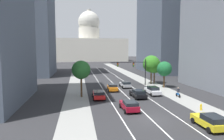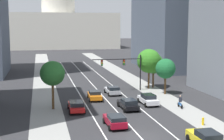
% 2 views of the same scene
% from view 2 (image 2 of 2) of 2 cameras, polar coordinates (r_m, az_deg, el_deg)
% --- Properties ---
extents(ground_plane, '(400.00, 400.00, 0.00)m').
position_cam_2_polar(ground_plane, '(72.02, -4.60, -1.15)').
color(ground_plane, '#2B2B2D').
extents(sidewalk_left, '(4.06, 130.00, 0.01)m').
position_cam_2_polar(sidewalk_left, '(66.45, -11.61, -2.03)').
color(sidewalk_left, gray).
rests_on(sidewalk_left, ground).
extents(sidewalk_right, '(4.06, 130.00, 0.01)m').
position_cam_2_polar(sidewalk_right, '(68.96, 3.29, -1.53)').
color(sidewalk_right, gray).
rests_on(sidewalk_right, ground).
extents(lane_stripe_left, '(0.16, 90.00, 0.01)m').
position_cam_2_polar(lane_stripe_left, '(56.94, -5.95, -3.53)').
color(lane_stripe_left, white).
rests_on(lane_stripe_left, ground).
extents(lane_stripe_center, '(0.16, 90.00, 0.01)m').
position_cam_2_polar(lane_stripe_center, '(57.42, -2.55, -3.40)').
color(lane_stripe_center, white).
rests_on(lane_stripe_center, ground).
extents(lane_stripe_right, '(0.16, 90.00, 0.01)m').
position_cam_2_polar(lane_stripe_right, '(58.09, 0.78, -3.27)').
color(lane_stripe_right, white).
rests_on(lane_stripe_right, ground).
extents(office_tower_far_right, '(19.64, 27.51, 31.85)m').
position_cam_2_polar(office_tower_far_right, '(88.50, 11.80, 10.73)').
color(office_tower_far_right, '#4C5666').
rests_on(office_tower_far_right, ground).
extents(capitol_building, '(54.98, 28.02, 38.93)m').
position_cam_2_polar(capitol_building, '(164.61, -9.16, 7.96)').
color(capitol_building, beige).
rests_on(capitol_building, ground).
extents(car_yellow, '(2.12, 4.16, 1.54)m').
position_cam_2_polar(car_yellow, '(32.36, 15.72, -11.11)').
color(car_yellow, yellow).
rests_on(car_yellow, ground).
extents(car_orange, '(2.10, 4.10, 1.39)m').
position_cam_2_polar(car_orange, '(49.65, -3.00, -4.33)').
color(car_orange, orange).
rests_on(car_orange, ground).
extents(car_red, '(2.13, 4.80, 1.37)m').
position_cam_2_polar(car_red, '(43.40, -6.17, -6.13)').
color(car_red, red).
rests_on(car_red, ground).
extents(car_crimson, '(2.10, 4.14, 1.43)m').
position_cam_2_polar(car_crimson, '(36.67, 0.54, -8.62)').
color(car_crimson, maroon).
rests_on(car_crimson, ground).
extents(car_white, '(2.05, 4.44, 1.51)m').
position_cam_2_polar(car_white, '(46.99, 6.20, -4.99)').
color(car_white, silver).
rests_on(car_white, ground).
extents(car_silver, '(2.05, 4.15, 1.40)m').
position_cam_2_polar(car_silver, '(53.33, 0.08, -3.47)').
color(car_silver, '#B2B5BA').
rests_on(car_silver, ground).
extents(car_black, '(2.16, 4.61, 1.42)m').
position_cam_2_polar(car_black, '(44.17, 2.80, -5.83)').
color(car_black, black).
rests_on(car_black, ground).
extents(traffic_signal_mast, '(8.44, 0.39, 6.11)m').
position_cam_2_polar(traffic_signal_mast, '(55.75, 2.20, 0.75)').
color(traffic_signal_mast, black).
rests_on(traffic_signal_mast, ground).
extents(fire_hydrant, '(0.26, 0.35, 0.91)m').
position_cam_2_polar(fire_hydrant, '(38.78, 15.34, -8.46)').
color(fire_hydrant, yellow).
rests_on(fire_hydrant, ground).
extents(cyclist, '(0.37, 1.70, 1.72)m').
position_cam_2_polar(cyclist, '(45.74, 11.63, -5.37)').
color(cyclist, black).
rests_on(cyclist, ground).
extents(street_tree_mid_left, '(3.28, 3.28, 6.44)m').
position_cam_2_polar(street_tree_mid_left, '(44.26, -10.19, -0.61)').
color(street_tree_mid_left, '#51381E').
rests_on(street_tree_mid_left, ground).
extents(street_tree_far_right, '(3.22, 3.22, 5.77)m').
position_cam_2_polar(street_tree_far_right, '(53.86, 9.17, 0.21)').
color(street_tree_far_right, '#51381E').
rests_on(street_tree_far_right, ground).
extents(street_tree_mid_right, '(3.63, 3.63, 6.14)m').
position_cam_2_polar(street_tree_mid_right, '(59.34, 7.12, 1.11)').
color(street_tree_mid_right, '#51381E').
rests_on(street_tree_mid_right, ground).
extents(street_tree_near_right, '(4.18, 4.18, 6.97)m').
position_cam_2_polar(street_tree_near_right, '(58.16, 6.35, 1.54)').
color(street_tree_near_right, '#51381E').
rests_on(street_tree_near_right, ground).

